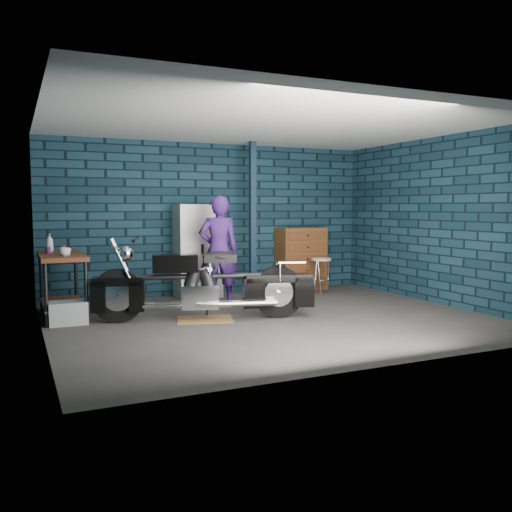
{
  "coord_description": "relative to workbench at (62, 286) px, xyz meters",
  "views": [
    {
      "loc": [
        -3.3,
        -6.74,
        1.57
      ],
      "look_at": [
        -0.13,
        0.3,
        0.87
      ],
      "focal_mm": 38.0,
      "sensor_mm": 36.0,
      "label": 1
    }
  ],
  "objects": [
    {
      "name": "ground",
      "position": [
        2.68,
        -1.33,
        -0.46
      ],
      "size": [
        6.0,
        6.0,
        0.0
      ],
      "primitive_type": "plane",
      "color": "#44413F",
      "rests_on": "ground"
    },
    {
      "name": "room_walls",
      "position": [
        2.68,
        -0.78,
        1.45
      ],
      "size": [
        6.02,
        5.01,
        2.71
      ],
      "color": "#0E2430",
      "rests_on": "ground"
    },
    {
      "name": "support_post",
      "position": [
        3.23,
        0.62,
        0.9
      ],
      "size": [
        0.1,
        0.1,
        2.7
      ],
      "primitive_type": "cube",
      "color": "#112336",
      "rests_on": "ground"
    },
    {
      "name": "workbench",
      "position": [
        0.0,
        0.0,
        0.0
      ],
      "size": [
        0.6,
        1.4,
        0.91
      ],
      "primitive_type": "cube",
      "color": "brown",
      "rests_on": "ground"
    },
    {
      "name": "drip_mat",
      "position": [
        1.79,
        -0.98,
        -0.45
      ],
      "size": [
        0.89,
        0.76,
        0.01
      ],
      "primitive_type": "cube",
      "rotation": [
        0.0,
        0.0,
        -0.27
      ],
      "color": "#9B7743",
      "rests_on": "ground"
    },
    {
      "name": "motorcycle",
      "position": [
        1.79,
        -0.98,
        0.12
      ],
      "size": [
        2.71,
        1.38,
        1.15
      ],
      "primitive_type": null,
      "rotation": [
        0.0,
        0.0,
        -0.27
      ],
      "color": "black",
      "rests_on": "ground"
    },
    {
      "name": "person",
      "position": [
        2.4,
        0.11,
        0.42
      ],
      "size": [
        0.72,
        0.56,
        1.75
      ],
      "primitive_type": "imported",
      "rotation": [
        0.0,
        0.0,
        2.91
      ],
      "color": "#431E73",
      "rests_on": "ground"
    },
    {
      "name": "storage_bin",
      "position": [
        0.02,
        -0.5,
        -0.3
      ],
      "size": [
        0.49,
        0.35,
        0.31
      ],
      "primitive_type": "cube",
      "color": "#95989D",
      "rests_on": "ground"
    },
    {
      "name": "locker",
      "position": [
        2.31,
        0.9,
        0.35
      ],
      "size": [
        0.75,
        0.54,
        1.62
      ],
      "primitive_type": "cube",
      "color": "beige",
      "rests_on": "ground"
    },
    {
      "name": "tool_chest",
      "position": [
        4.36,
        0.9,
        0.14
      ],
      "size": [
        0.89,
        0.49,
        1.18
      ],
      "primitive_type": "cube",
      "color": "brown",
      "rests_on": "ground"
    },
    {
      "name": "shop_stool",
      "position": [
        4.45,
        0.31,
        -0.13
      ],
      "size": [
        0.43,
        0.43,
        0.65
      ],
      "primitive_type": null,
      "rotation": [
        0.0,
        0.0,
        -0.23
      ],
      "color": "#C3B994",
      "rests_on": "ground"
    },
    {
      "name": "cup_a",
      "position": [
        0.02,
        -0.32,
        0.51
      ],
      "size": [
        0.16,
        0.16,
        0.11
      ],
      "primitive_type": "imported",
      "rotation": [
        0.0,
        0.0,
        -0.17
      ],
      "color": "#C3B994",
      "rests_on": "workbench"
    },
    {
      "name": "cup_b",
      "position": [
        0.06,
        -0.27,
        0.5
      ],
      "size": [
        0.13,
        0.13,
        0.09
      ],
      "primitive_type": "imported",
      "rotation": [
        0.0,
        0.0,
        0.34
      ],
      "color": "#C3B994",
      "rests_on": "workbench"
    },
    {
      "name": "mug_purple",
      "position": [
        -0.17,
        0.1,
        0.5
      ],
      "size": [
        0.08,
        0.08,
        0.1
      ],
      "primitive_type": "cylinder",
      "rotation": [
        0.0,
        0.0,
        -0.17
      ],
      "color": "#581A68",
      "rests_on": "workbench"
    },
    {
      "name": "mug_red",
      "position": [
        0.05,
        0.17,
        0.5
      ],
      "size": [
        0.09,
        0.09,
        0.1
      ],
      "primitive_type": "cylinder",
      "rotation": [
        0.0,
        0.0,
        0.24
      ],
      "color": "maroon",
      "rests_on": "workbench"
    },
    {
      "name": "bottle",
      "position": [
        -0.13,
        0.37,
        0.59
      ],
      "size": [
        0.11,
        0.11,
        0.27
      ],
      "primitive_type": "imported",
      "rotation": [
        0.0,
        0.0,
        0.06
      ],
      "color": "#95989D",
      "rests_on": "workbench"
    }
  ]
}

